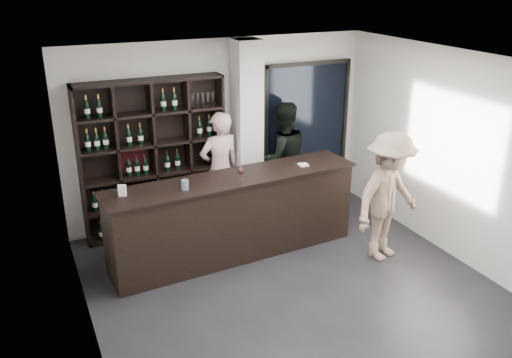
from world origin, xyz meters
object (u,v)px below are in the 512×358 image
taster_pink (220,169)px  taster_black (282,158)px  customer (388,197)px  tasting_counter (234,217)px  wine_shelf (154,158)px

taster_pink → taster_black: size_ratio=0.98×
taster_black → customer: taster_black is taller
taster_black → customer: (0.62, -2.00, -0.02)m
tasting_counter → customer: customer is taller
tasting_counter → taster_black: size_ratio=1.92×
customer → taster_black: bearing=91.4°
wine_shelf → taster_pink: wine_shelf is taller
taster_pink → taster_black: 1.10m
customer → taster_pink: bearing=114.9°
tasting_counter → taster_pink: size_ratio=1.96×
wine_shelf → tasting_counter: size_ratio=0.66×
customer → wine_shelf: bearing=125.7°
wine_shelf → tasting_counter: (0.80, -1.23, -0.60)m
tasting_counter → taster_pink: (0.20, 1.06, 0.32)m
wine_shelf → tasting_counter: 1.58m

